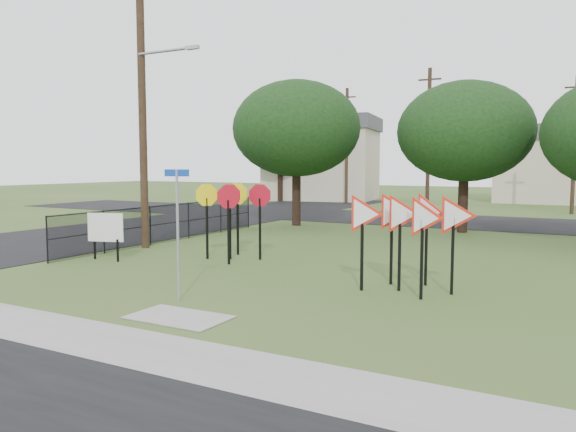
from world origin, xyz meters
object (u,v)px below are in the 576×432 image
at_px(street_name_sign, 178,226).
at_px(info_board, 105,229).
at_px(yield_sign_cluster, 409,218).
at_px(stop_sign_cluster, 232,203).

relative_size(street_name_sign, info_board, 1.94).
bearing_deg(yield_sign_cluster, stop_sign_cluster, 164.60).
distance_m(street_name_sign, info_board, 6.38).
height_order(yield_sign_cluster, info_board, yield_sign_cluster).
xyz_separation_m(street_name_sign, yield_sign_cluster, (4.23, 3.49, 0.07)).
distance_m(stop_sign_cluster, yield_sign_cluster, 6.56).
relative_size(stop_sign_cluster, info_board, 1.61).
distance_m(yield_sign_cluster, info_board, 9.81).
bearing_deg(stop_sign_cluster, street_name_sign, -68.14).
height_order(street_name_sign, stop_sign_cluster, street_name_sign).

